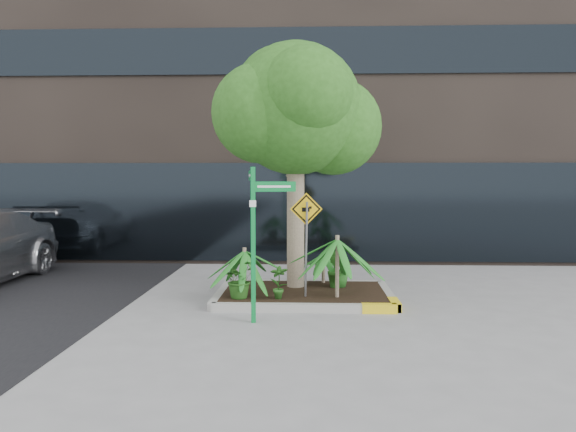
{
  "coord_description": "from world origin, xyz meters",
  "views": [
    {
      "loc": [
        0.28,
        -10.33,
        2.33
      ],
      "look_at": [
        -0.11,
        0.2,
        1.6
      ],
      "focal_mm": 35.0,
      "sensor_mm": 36.0,
      "label": 1
    }
  ],
  "objects": [
    {
      "name": "street_sign_post",
      "position": [
        -0.56,
        -1.44,
        1.54
      ],
      "size": [
        0.81,
        0.73,
        2.49
      ],
      "rotation": [
        0.0,
        0.0,
        0.19
      ],
      "color": "#0B8235",
      "rests_on": "ground"
    },
    {
      "name": "shrub_d",
      "position": [
        0.85,
        0.63,
        0.52
      ],
      "size": [
        0.57,
        0.57,
        0.73
      ],
      "primitive_type": "imported",
      "rotation": [
        0.0,
        0.0,
        5.51
      ],
      "color": "#235E1B",
      "rests_on": "planter"
    },
    {
      "name": "palm_back",
      "position": [
        0.59,
        1.17,
        0.74
      ],
      "size": [
        0.71,
        0.71,
        0.79
      ],
      "color": "tan",
      "rests_on": "ground"
    },
    {
      "name": "cattle_sign",
      "position": [
        0.24,
        -0.32,
        1.43
      ],
      "size": [
        0.58,
        0.24,
        1.9
      ],
      "rotation": [
        0.0,
        0.0,
        0.14
      ],
      "color": "slate",
      "rests_on": "ground"
    },
    {
      "name": "shrub_c",
      "position": [
        -0.25,
        -0.41,
        0.46
      ],
      "size": [
        0.39,
        0.39,
        0.61
      ],
      "primitive_type": "imported",
      "rotation": [
        0.0,
        0.0,
        3.36
      ],
      "color": "#275F1D",
      "rests_on": "planter"
    },
    {
      "name": "palm_front",
      "position": [
        0.8,
        -0.21,
        1.21
      ],
      "size": [
        1.27,
        1.27,
        1.41
      ],
      "color": "tan",
      "rests_on": "ground"
    },
    {
      "name": "planter",
      "position": [
        0.23,
        0.27,
        0.1
      ],
      "size": [
        3.35,
        2.36,
        0.15
      ],
      "color": "#9E9E99",
      "rests_on": "ground"
    },
    {
      "name": "shrub_b",
      "position": [
        0.87,
        0.73,
        0.53
      ],
      "size": [
        0.6,
        0.6,
        0.76
      ],
      "primitive_type": "imported",
      "rotation": [
        0.0,
        0.0,
        2.37
      ],
      "color": "#23651E",
      "rests_on": "planter"
    },
    {
      "name": "building",
      "position": [
        0.5,
        8.5,
        7.5
      ],
      "size": [
        18.0,
        8.0,
        15.0
      ],
      "primitive_type": "cube",
      "color": "#2D2621",
      "rests_on": "ground"
    },
    {
      "name": "tree",
      "position": [
        0.02,
        0.76,
        3.66
      ],
      "size": [
        3.34,
        2.96,
        5.01
      ],
      "color": "tan",
      "rests_on": "ground"
    },
    {
      "name": "shrub_a",
      "position": [
        -0.96,
        -0.37,
        0.49
      ],
      "size": [
        0.87,
        0.87,
        0.68
      ],
      "primitive_type": "imported",
      "rotation": [
        0.0,
        0.0,
        0.87
      ],
      "color": "#204F16",
      "rests_on": "planter"
    },
    {
      "name": "ground",
      "position": [
        0.0,
        0.0,
        0.0
      ],
      "size": [
        80.0,
        80.0,
        0.0
      ],
      "primitive_type": "plane",
      "color": "gray",
      "rests_on": "ground"
    },
    {
      "name": "palm_left",
      "position": [
        -0.91,
        -0.02,
        0.96
      ],
      "size": [
        0.98,
        0.98,
        1.09
      ],
      "color": "tan",
      "rests_on": "ground"
    }
  ]
}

